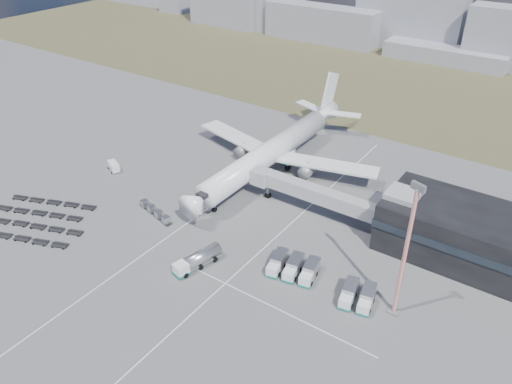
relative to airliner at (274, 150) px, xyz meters
The scene contains 16 objects.
ground 32.81m from the airliner, 90.00° to the right, with size 420.00×420.00×0.00m, color #565659.
grass_strip 77.80m from the airliner, 90.00° to the left, with size 420.00×90.00×0.01m, color #49462C.
lane_markings 31.41m from the airliner, 71.60° to the right, with size 47.12×110.00×0.01m.
terminal 48.51m from the airliner, ahead, with size 30.40×16.40×11.00m.
jet_bridge 19.89m from the airliner, 36.93° to the right, with size 30.30×3.80×7.05m.
airliner is the anchor object (origin of this frame).
skyline 118.67m from the airliner, 94.56° to the left, with size 287.49×25.49×25.78m.
fuel_tanker 40.70m from the airliner, 77.27° to the right, with size 4.62×10.05×3.15m.
pushback_tug 26.77m from the airliner, 96.55° to the right, with size 3.31×1.86×1.49m, color white.
utility_van 39.89m from the airliner, 144.04° to the right, with size 4.22×1.91×2.26m, color white.
catering_truck 6.97m from the airliner, 78.78° to the left, with size 4.23×6.30×2.68m.
service_trucks_near 39.76m from the airliner, 51.73° to the right, with size 9.48×7.85×2.57m.
service_trucks_far 48.83m from the airliner, 39.94° to the right, with size 6.40×7.23×2.55m.
uld_row 33.44m from the airliner, 106.95° to the right, with size 10.96×3.98×1.51m.
baggage_dollies 56.75m from the airliner, 121.58° to the right, with size 27.36×22.50×0.77m.
floodlight_mast 53.10m from the airliner, 34.59° to the right, with size 2.36×1.92×24.80m.
Camera 1 is at (58.76, -60.14, 60.42)m, focal length 35.00 mm.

